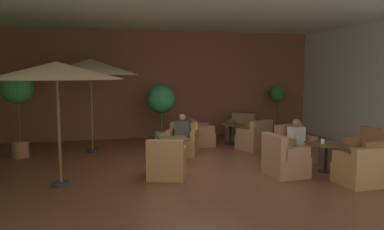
% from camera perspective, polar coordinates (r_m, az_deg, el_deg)
% --- Properties ---
extents(ground_plane, '(10.80, 9.01, 0.02)m').
position_cam_1_polar(ground_plane, '(8.68, 0.73, -8.27)').
color(ground_plane, brown).
extents(wall_back_brick, '(10.80, 0.08, 3.60)m').
position_cam_1_polar(wall_back_brick, '(12.77, -4.41, 4.66)').
color(wall_back_brick, brown).
rests_on(wall_back_brick, ground_plane).
extents(ceiling_slab, '(10.80, 9.01, 0.06)m').
position_cam_1_polar(ceiling_slab, '(8.52, 0.77, 16.17)').
color(ceiling_slab, silver).
rests_on(ceiling_slab, wall_back_brick).
extents(cafe_table_front_left, '(0.71, 0.71, 0.64)m').
position_cam_1_polar(cafe_table_front_left, '(8.85, 19.84, -4.91)').
color(cafe_table_front_left, black).
rests_on(cafe_table_front_left, ground_plane).
extents(armchair_front_left_north, '(0.77, 0.79, 0.79)m').
position_cam_1_polar(armchair_front_left_north, '(8.08, 24.29, -7.66)').
color(armchair_front_left_north, '#AB7943').
rests_on(armchair_front_left_north, ground_plane).
extents(armchair_front_left_east, '(0.75, 0.84, 0.92)m').
position_cam_1_polar(armchair_front_left_east, '(9.55, 25.02, -5.40)').
color(armchair_front_left_east, '#B16846').
rests_on(armchair_front_left_east, ground_plane).
extents(armchair_front_left_south, '(0.88, 0.88, 0.89)m').
position_cam_1_polar(armchair_front_left_south, '(9.68, 15.40, -4.94)').
color(armchair_front_left_south, '#A46D55').
rests_on(armchair_front_left_south, ground_plane).
extents(armchair_front_left_west, '(0.81, 0.85, 0.90)m').
position_cam_1_polar(armchair_front_left_west, '(8.27, 13.89, -6.76)').
color(armchair_front_left_west, '#A97450').
rests_on(armchair_front_left_west, ground_plane).
extents(cafe_table_front_right, '(0.66, 0.66, 0.64)m').
position_cam_1_polar(cafe_table_front_right, '(11.55, 5.90, -2.15)').
color(cafe_table_front_right, black).
rests_on(cafe_table_front_right, ground_plane).
extents(armchair_front_right_north, '(1.11, 1.10, 0.85)m').
position_cam_1_polar(armchair_front_right_north, '(12.51, 7.51, -2.27)').
color(armchair_front_right_north, '#A6794D').
rests_on(armchair_front_right_north, ground_plane).
extents(armchair_front_right_east, '(0.75, 0.74, 0.81)m').
position_cam_1_polar(armchair_front_right_east, '(11.27, 1.11, -3.21)').
color(armchair_front_right_east, '#B56A49').
rests_on(armchair_front_right_east, ground_plane).
extents(armchair_front_right_south, '(1.04, 1.00, 0.87)m').
position_cam_1_polar(armchair_front_right_south, '(10.89, 9.60, -3.60)').
color(armchair_front_right_south, '#A8784D').
rests_on(armchair_front_right_south, ground_plane).
extents(cafe_table_mid_center, '(0.70, 0.70, 0.64)m').
position_cam_1_polar(cafe_table_mid_center, '(9.00, -2.85, -4.60)').
color(cafe_table_mid_center, black).
rests_on(cafe_table_mid_center, ground_plane).
extents(armchair_mid_center_north, '(0.96, 0.98, 0.85)m').
position_cam_1_polar(armchair_mid_center_north, '(7.90, -3.87, -7.35)').
color(armchair_mid_center_north, '#B67642').
rests_on(armchair_mid_center_north, ground_plane).
extents(armchair_mid_center_east, '(1.03, 1.02, 0.83)m').
position_cam_1_polar(armchair_mid_center_east, '(10.15, -1.43, -4.23)').
color(armchair_mid_center_east, '#A57943').
rests_on(armchair_mid_center_east, ground_plane).
extents(patio_umbrella_tall_red, '(2.51, 2.51, 2.41)m').
position_cam_1_polar(patio_umbrella_tall_red, '(7.53, -20.01, 6.34)').
color(patio_umbrella_tall_red, '#2D2D2D').
rests_on(patio_umbrella_tall_red, ground_plane).
extents(patio_umbrella_center_beige, '(2.61, 2.61, 2.58)m').
position_cam_1_polar(patio_umbrella_center_beige, '(10.58, -15.33, 7.09)').
color(patio_umbrella_center_beige, '#2D2D2D').
rests_on(patio_umbrella_center_beige, ground_plane).
extents(potted_tree_left_corner, '(0.80, 0.80, 2.20)m').
position_cam_1_polar(potted_tree_left_corner, '(10.55, -25.11, 2.49)').
color(potted_tree_left_corner, '#A86541').
rests_on(potted_tree_left_corner, ground_plane).
extents(potted_tree_mid_left, '(0.57, 0.57, 1.75)m').
position_cam_1_polar(potted_tree_mid_left, '(13.41, 12.86, 1.74)').
color(potted_tree_mid_left, '#31352A').
rests_on(potted_tree_mid_left, ground_plane).
extents(potted_tree_mid_right, '(0.89, 0.89, 1.86)m').
position_cam_1_polar(potted_tree_mid_right, '(11.47, -4.77, 1.98)').
color(potted_tree_mid_right, silver).
rests_on(potted_tree_mid_right, ground_plane).
extents(patron_blue_shirt, '(0.45, 0.36, 0.66)m').
position_cam_1_polar(patron_blue_shirt, '(10.04, -1.48, -1.95)').
color(patron_blue_shirt, '#3F3F38').
rests_on(patron_blue_shirt, ground_plane).
extents(patron_by_window, '(0.41, 0.31, 0.64)m').
position_cam_1_polar(patron_by_window, '(9.57, 15.65, -2.74)').
color(patron_by_window, silver).
rests_on(patron_by_window, ground_plane).
extents(iced_drink_cup, '(0.08, 0.08, 0.11)m').
position_cam_1_polar(iced_drink_cup, '(8.72, 19.35, -3.81)').
color(iced_drink_cup, white).
rests_on(iced_drink_cup, cafe_table_front_left).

